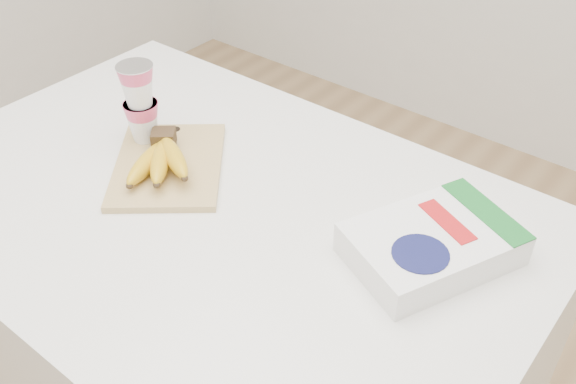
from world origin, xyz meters
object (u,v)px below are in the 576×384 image
object	(u,v)px
table	(226,356)
yogurt_stack	(140,101)
bananas	(161,158)
cutting_board	(169,165)
cereal_box	(432,244)

from	to	relation	value
table	yogurt_stack	bearing A→B (deg)	167.54
table	bananas	bearing A→B (deg)	179.03
cutting_board	yogurt_stack	distance (m)	0.15
cutting_board	yogurt_stack	world-z (taller)	yogurt_stack
table	cereal_box	world-z (taller)	cereal_box
cutting_board	bananas	xyz separation A→B (m)	(0.01, -0.02, 0.03)
table	bananas	world-z (taller)	bananas
table	cereal_box	size ratio (longest dim) A/B	3.83
table	cereal_box	bearing A→B (deg)	16.85
bananas	yogurt_stack	world-z (taller)	yogurt_stack
table	bananas	size ratio (longest dim) A/B	6.52
table	yogurt_stack	distance (m)	0.63
cutting_board	yogurt_stack	size ratio (longest dim) A/B	1.67
cutting_board	cereal_box	world-z (taller)	cereal_box
cutting_board	cereal_box	size ratio (longest dim) A/B	0.89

